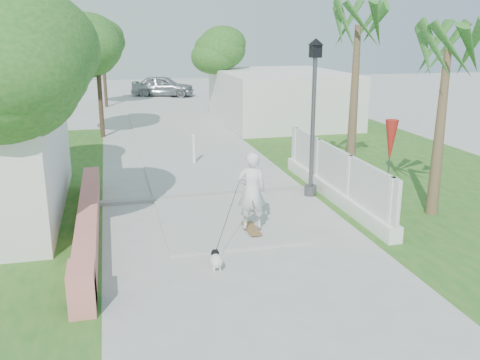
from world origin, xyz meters
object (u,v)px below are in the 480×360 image
object	(u,v)px
skateboarder	(234,208)
street_lamp	(313,112)
bollard	(194,148)
dog	(216,260)
parked_car	(163,86)
patio_umbrella	(391,142)

from	to	relation	value
skateboarder	street_lamp	bearing A→B (deg)	-128.12
street_lamp	skateboarder	size ratio (longest dim) A/B	2.09
bollard	skateboarder	size ratio (longest dim) A/B	0.51
dog	parked_car	size ratio (longest dim) A/B	0.13
street_lamp	patio_umbrella	world-z (taller)	street_lamp
skateboarder	dog	xyz separation A→B (m)	(-0.66, -1.21, -0.64)
bollard	parked_car	world-z (taller)	parked_car
street_lamp	bollard	xyz separation A→B (m)	(-2.70, 4.50, -1.84)
street_lamp	patio_umbrella	xyz separation A→B (m)	(1.90, -1.00, -0.74)
street_lamp	bollard	bearing A→B (deg)	120.96
patio_umbrella	bollard	bearing A→B (deg)	129.91
bollard	skateboarder	world-z (taller)	skateboarder
dog	parked_car	xyz separation A→B (m)	(1.95, 29.26, 0.54)
patio_umbrella	skateboarder	world-z (taller)	patio_umbrella
bollard	dog	size ratio (longest dim) A/B	1.94
bollard	patio_umbrella	world-z (taller)	patio_umbrella
skateboarder	parked_car	bearing A→B (deg)	-86.36
patio_umbrella	skateboarder	distance (m)	5.38
patio_umbrella	parked_car	distance (m)	26.25
bollard	patio_umbrella	bearing A→B (deg)	-50.09
bollard	patio_umbrella	xyz separation A→B (m)	(4.60, -5.50, 1.10)
street_lamp	bollard	size ratio (longest dim) A/B	4.07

